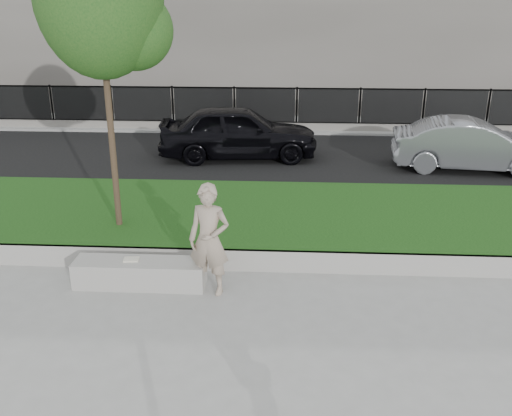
# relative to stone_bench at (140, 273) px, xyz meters

# --- Properties ---
(ground) EXTENTS (90.00, 90.00, 0.00)m
(ground) POSITION_rel_stone_bench_xyz_m (1.11, -0.40, -0.22)
(ground) COLOR gray
(ground) RESTS_ON ground
(grass_bank) EXTENTS (34.00, 4.00, 0.40)m
(grass_bank) POSITION_rel_stone_bench_xyz_m (1.11, 2.60, -0.02)
(grass_bank) COLOR black
(grass_bank) RESTS_ON ground
(grass_kerb) EXTENTS (34.00, 0.08, 0.40)m
(grass_kerb) POSITION_rel_stone_bench_xyz_m (1.11, 0.64, -0.02)
(grass_kerb) COLOR #99968F
(grass_kerb) RESTS_ON ground
(street) EXTENTS (34.00, 7.00, 0.04)m
(street) POSITION_rel_stone_bench_xyz_m (1.11, 8.10, -0.20)
(street) COLOR black
(street) RESTS_ON ground
(far_pavement) EXTENTS (34.00, 3.00, 0.12)m
(far_pavement) POSITION_rel_stone_bench_xyz_m (1.11, 12.60, -0.16)
(far_pavement) COLOR gray
(far_pavement) RESTS_ON ground
(iron_fence) EXTENTS (32.00, 0.30, 1.50)m
(iron_fence) POSITION_rel_stone_bench_xyz_m (1.11, 11.60, 0.32)
(iron_fence) COLOR slate
(iron_fence) RESTS_ON far_pavement
(stone_bench) EXTENTS (2.19, 0.55, 0.45)m
(stone_bench) POSITION_rel_stone_bench_xyz_m (0.00, 0.00, 0.00)
(stone_bench) COLOR #99968F
(stone_bench) RESTS_ON ground
(man) EXTENTS (0.75, 0.58, 1.86)m
(man) POSITION_rel_stone_bench_xyz_m (1.21, -0.15, 0.70)
(man) COLOR tan
(man) RESTS_ON ground
(book) EXTENTS (0.27, 0.21, 0.03)m
(book) POSITION_rel_stone_bench_xyz_m (-0.14, 0.03, 0.24)
(book) COLOR beige
(book) RESTS_ON stone_bench
(young_tree) EXTENTS (2.31, 2.21, 5.66)m
(young_tree) POSITION_rel_stone_bench_xyz_m (-0.75, 1.75, 4.29)
(young_tree) COLOR #38281C
(young_tree) RESTS_ON grass_bank
(car_dark) EXTENTS (4.78, 2.30, 1.58)m
(car_dark) POSITION_rel_stone_bench_xyz_m (0.97, 8.00, 0.60)
(car_dark) COLOR black
(car_dark) RESTS_ON street
(car_silver) EXTENTS (4.37, 1.91, 1.40)m
(car_silver) POSITION_rel_stone_bench_xyz_m (7.47, 7.13, 0.51)
(car_silver) COLOR gray
(car_silver) RESTS_ON street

